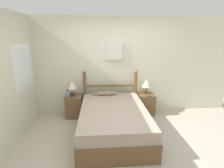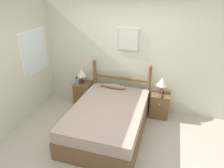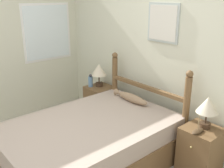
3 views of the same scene
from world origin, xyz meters
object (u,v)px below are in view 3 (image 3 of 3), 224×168
Objects in this scene: table_lamp_left at (99,71)px; bottle at (91,81)px; bed at (90,144)px; model_boat at (198,131)px; table_lamp_right at (208,106)px; fish_pillow at (131,98)px; nightstand_left at (100,103)px; nightstand_right at (200,150)px.

table_lamp_left reaches higher than bottle.
model_boat reaches higher than bed.
table_lamp_right reaches higher than fish_pillow.
nightstand_left is at bearing 176.10° from model_boat.
fish_pillow is (0.86, -0.11, -0.19)m from table_lamp_left.
table_lamp_right is at bearing 6.95° from fish_pillow.
nightstand_right is at bearing 4.90° from fish_pillow.
model_boat is at bearing -3.90° from nightstand_left.
table_lamp_right is (1.91, 0.04, 0.55)m from nightstand_left.
nightstand_right is 0.33m from model_boat.
table_lamp_left is 1.95m from table_lamp_right.
nightstand_right is at bearing -90.53° from table_lamp_right.
model_boat is (0.97, 0.79, 0.30)m from bed.
nightstand_left is 1.48× the size of table_lamp_left.
table_lamp_left reaches higher than nightstand_right.
bed is 3.64× the size of nightstand_left.
model_boat is (1.96, -0.15, -0.25)m from table_lamp_left.
bed is at bearing -81.04° from fish_pillow.
table_lamp_left is at bearing 56.04° from bottle.
table_lamp_left is 0.62× the size of fish_pillow.
table_lamp_left is at bearing 175.73° from model_boat.
bottle is at bearing -177.06° from nightstand_right.
table_lamp_left is 0.89m from fish_pillow.
table_lamp_left is 1.78× the size of model_boat.
fish_pillow is at bearing -6.43° from nightstand_left.
bed reaches higher than nightstand_left.
bottle reaches higher than nightstand_right.
table_lamp_right is at bearing 89.47° from nightstand_right.
model_boat reaches higher than fish_pillow.
bottle is (-2.03, -0.10, 0.38)m from nightstand_right.
table_lamp_right reaches higher than model_boat.
fish_pillow is at bearing 0.67° from bottle.
nightstand_right is 1.48× the size of table_lamp_right.
table_lamp_right reaches higher than nightstand_left.
fish_pillow is at bearing -173.05° from table_lamp_right.
nightstand_right is 2.07m from bottle.
bed is at bearing -136.12° from nightstand_right.
table_lamp_right is (1.95, 0.02, 0.00)m from table_lamp_left.
table_lamp_left is 1.77× the size of bottle.
bottle is 0.94m from fish_pillow.
nightstand_left is 0.41m from bottle.
nightstand_right is 0.92× the size of fish_pillow.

